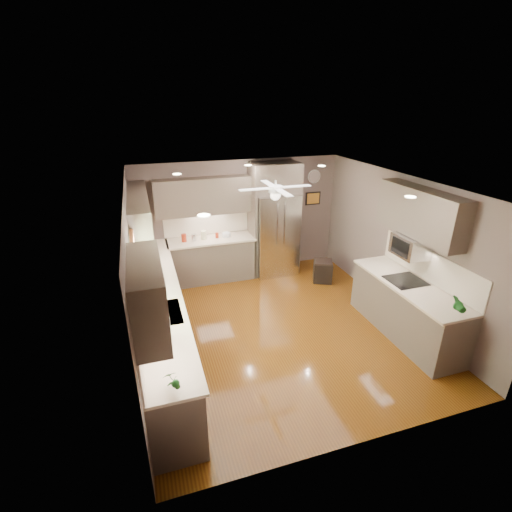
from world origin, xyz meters
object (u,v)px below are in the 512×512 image
canister_a (184,238)px  bowl (227,236)px  refrigerator (275,222)px  canister_b (194,238)px  potted_plant_right (459,305)px  potted_plant_left (171,380)px  canister_c (204,235)px  canister_d (217,235)px  soap_bottle (150,300)px  microwave (411,246)px  paper_towel (165,328)px  stool (323,271)px

canister_a → bowl: size_ratio=0.83×
refrigerator → canister_b: bearing=179.3°
canister_b → potted_plant_right: bearing=-52.9°
bowl → potted_plant_left: bearing=-110.6°
canister_c → canister_d: canister_c is taller
soap_bottle → potted_plant_right: bearing=-20.9°
potted_plant_left → bowl: bearing=69.4°
canister_c → microwave: 4.02m
potted_plant_right → microwave: bearing=84.4°
canister_d → bowl: (0.20, -0.03, -0.04)m
potted_plant_left → potted_plant_right: potted_plant_right is taller
bowl → microwave: microwave is taller
canister_b → paper_towel: size_ratio=0.49×
canister_c → soap_bottle: bearing=-116.4°
bowl → stool: size_ratio=0.39×
canister_a → paper_towel: 3.35m
bowl → microwave: (2.41, -2.72, 0.52)m
stool → bowl: bearing=157.2°
refrigerator → microwave: (1.33, -2.71, 0.29)m
stool → canister_a: bearing=163.6°
canister_b → paper_towel: bearing=-104.7°
canister_d → stool: (2.11, -0.83, -0.76)m
canister_d → soap_bottle: bearing=-121.6°
canister_b → stool: 2.84m
potted_plant_left → potted_plant_right: (3.87, 0.27, 0.02)m
canister_d → bowl: bearing=-8.2°
canister_d → microwave: size_ratio=0.20×
canister_a → paper_towel: (-0.66, -3.29, 0.06)m
soap_bottle → microwave: (4.11, -0.31, 0.46)m
microwave → canister_c: bearing=136.4°
canister_a → canister_b: bearing=-3.0°
potted_plant_right → stool: size_ratio=0.60×
refrigerator → soap_bottle: bearing=-139.2°
potted_plant_right → canister_b: bearing=127.1°
canister_c → stool: bearing=-19.2°
canister_b → stool: bearing=-17.3°
bowl → paper_towel: 3.62m
canister_a → paper_towel: paper_towel is taller
canister_a → refrigerator: (1.98, -0.03, 0.17)m
canister_d → canister_b: bearing=-177.6°
canister_b → refrigerator: size_ratio=0.06×
canister_d → potted_plant_left: (-1.38, -4.24, 0.07)m
canister_b → potted_plant_right: 4.95m
canister_d → canister_a: bearing=-179.2°
bowl → refrigerator: (1.08, -0.01, 0.22)m
soap_bottle → paper_towel: size_ratio=0.54×
microwave → stool: (-0.49, 1.92, -1.24)m
soap_bottle → stool: bearing=24.0°
canister_c → canister_b: bearing=-173.7°
bowl → microwave: 3.67m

